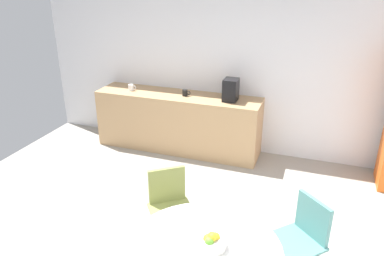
# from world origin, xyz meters

# --- Properties ---
(wall_back) EXTENTS (6.00, 0.10, 2.60)m
(wall_back) POSITION_xyz_m (0.00, 3.00, 1.30)
(wall_back) COLOR silver
(wall_back) RESTS_ON ground_plane
(counter_block) EXTENTS (2.55, 0.60, 0.90)m
(counter_block) POSITION_xyz_m (-0.65, 2.65, 0.45)
(counter_block) COLOR tan
(counter_block) RESTS_ON ground_plane
(chair_teal) EXTENTS (0.59, 0.59, 0.83)m
(chair_teal) POSITION_xyz_m (1.40, 0.46, 0.52)
(chair_teal) COLOR silver
(chair_teal) RESTS_ON ground_plane
(chair_olive) EXTENTS (0.59, 0.59, 0.83)m
(chair_olive) POSITION_xyz_m (0.09, 0.53, 0.52)
(chair_olive) COLOR silver
(chair_olive) RESTS_ON ground_plane
(fruit_bowl) EXTENTS (0.22, 0.22, 0.13)m
(fruit_bowl) POSITION_xyz_m (0.76, -0.24, 0.79)
(fruit_bowl) COLOR silver
(fruit_bowl) RESTS_ON round_table
(mug_white) EXTENTS (0.13, 0.08, 0.09)m
(mug_white) POSITION_xyz_m (-0.52, 2.63, 0.95)
(mug_white) COLOR black
(mug_white) RESTS_ON counter_block
(mug_green) EXTENTS (0.13, 0.08, 0.09)m
(mug_green) POSITION_xyz_m (0.21, 2.58, 0.95)
(mug_green) COLOR black
(mug_green) RESTS_ON counter_block
(mug_red) EXTENTS (0.13, 0.08, 0.09)m
(mug_red) POSITION_xyz_m (-1.41, 2.61, 0.95)
(mug_red) COLOR white
(mug_red) RESTS_ON counter_block
(coffee_maker) EXTENTS (0.20, 0.24, 0.32)m
(coffee_maker) POSITION_xyz_m (0.18, 2.65, 1.06)
(coffee_maker) COLOR black
(coffee_maker) RESTS_ON counter_block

